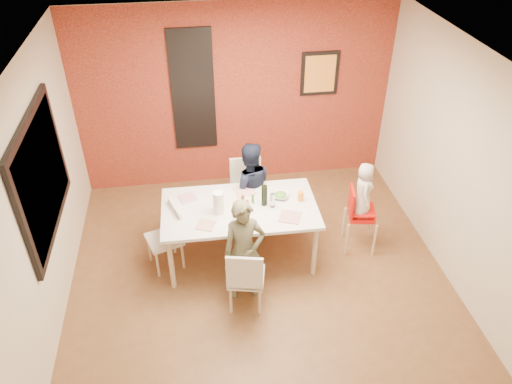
{
  "coord_description": "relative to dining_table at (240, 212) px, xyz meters",
  "views": [
    {
      "loc": [
        -0.69,
        -4.32,
        4.33
      ],
      "look_at": [
        0.0,
        0.3,
        1.05
      ],
      "focal_mm": 35.0,
      "sensor_mm": 36.0,
      "label": 1
    }
  ],
  "objects": [
    {
      "name": "plate_near_right",
      "position": [
        0.55,
        -0.28,
        0.07
      ],
      "size": [
        0.31,
        0.31,
        0.01
      ],
      "primitive_type": "cube",
      "rotation": [
        0.0,
        0.0,
        -0.39
      ],
      "color": "silver",
      "rests_on": "dining_table"
    },
    {
      "name": "wall_right",
      "position": [
        2.43,
        -0.41,
        0.65
      ],
      "size": [
        0.02,
        4.5,
        2.7
      ],
      "primitive_type": "cube",
      "color": "beige",
      "rests_on": "ground"
    },
    {
      "name": "wine_glass_a",
      "position": [
        -0.02,
        -0.22,
        0.16
      ],
      "size": [
        0.06,
        0.06,
        0.18
      ],
      "primitive_type": "cylinder",
      "color": "white",
      "rests_on": "dining_table"
    },
    {
      "name": "art_print_frame",
      "position": [
        1.38,
        1.8,
        0.95
      ],
      "size": [
        0.54,
        0.03,
        0.64
      ],
      "primitive_type": "cube",
      "color": "black",
      "rests_on": "wall_back"
    },
    {
      "name": "toddler",
      "position": [
        1.51,
        -0.03,
        0.18
      ],
      "size": [
        0.29,
        0.39,
        0.72
      ],
      "primitive_type": "imported",
      "rotation": [
        0.0,
        0.0,
        1.39
      ],
      "color": "beige",
      "rests_on": "high_chair"
    },
    {
      "name": "plate_near_left",
      "position": [
        -0.42,
        -0.28,
        0.07
      ],
      "size": [
        0.25,
        0.25,
        0.01
      ],
      "primitive_type": "cube",
      "rotation": [
        0.0,
        0.0,
        -0.37
      ],
      "color": "white",
      "rests_on": "dining_table"
    },
    {
      "name": "chair_far",
      "position": [
        0.19,
        0.78,
        -0.2
      ],
      "size": [
        0.42,
        0.42,
        0.91
      ],
      "rotation": [
        0.0,
        0.0,
        -0.01
      ],
      "color": "silver",
      "rests_on": "ground"
    },
    {
      "name": "picture_window_frame",
      "position": [
        -2.04,
        -0.21,
        0.85
      ],
      "size": [
        0.05,
        1.7,
        1.3
      ],
      "primitive_type": "cube",
      "color": "black",
      "rests_on": "wall_left"
    },
    {
      "name": "high_chair",
      "position": [
        1.49,
        -0.03,
        -0.17
      ],
      "size": [
        0.43,
        0.43,
        0.89
      ],
      "rotation": [
        0.0,
        0.0,
        1.39
      ],
      "color": "red",
      "rests_on": "ground"
    },
    {
      "name": "wall_back",
      "position": [
        0.18,
        1.84,
        0.65
      ],
      "size": [
        4.5,
        0.02,
        2.7
      ],
      "primitive_type": "cube",
      "color": "beige",
      "rests_on": "ground"
    },
    {
      "name": "wall_front",
      "position": [
        0.18,
        -2.66,
        0.65
      ],
      "size": [
        4.5,
        0.02,
        2.7
      ],
      "primitive_type": "cube",
      "color": "beige",
      "rests_on": "ground"
    },
    {
      "name": "picture_window_pane",
      "position": [
        -2.02,
        -0.21,
        0.85
      ],
      "size": [
        0.02,
        1.55,
        1.15
      ],
      "primitive_type": "cube",
      "color": "black",
      "rests_on": "wall_left"
    },
    {
      "name": "child_near",
      "position": [
        -0.03,
        -0.64,
        -0.06
      ],
      "size": [
        0.49,
        0.34,
        1.29
      ],
      "primitive_type": "imported",
      "rotation": [
        0.0,
        0.0,
        0.06
      ],
      "color": "brown",
      "rests_on": "ground"
    },
    {
      "name": "plate_far_left",
      "position": [
        -0.61,
        0.28,
        0.07
      ],
      "size": [
        0.24,
        0.24,
        0.01
      ],
      "primitive_type": "cube",
      "rotation": [
        0.0,
        0.0,
        0.28
      ],
      "color": "white",
      "rests_on": "dining_table"
    },
    {
      "name": "wine_bottle",
      "position": [
        0.3,
        0.01,
        0.2
      ],
      "size": [
        0.07,
        0.07,
        0.27
      ],
      "primitive_type": "cylinder",
      "color": "black",
      "rests_on": "dining_table"
    },
    {
      "name": "plate_far_mid",
      "position": [
        0.1,
        0.32,
        0.07
      ],
      "size": [
        0.28,
        0.28,
        0.01
      ],
      "primitive_type": "cube",
      "rotation": [
        0.0,
        0.0,
        0.21
      ],
      "color": "white",
      "rests_on": "dining_table"
    },
    {
      "name": "chair_left",
      "position": [
        -0.86,
        0.01,
        -0.23
      ],
      "size": [
        0.5,
        0.5,
        0.84
      ],
      "rotation": [
        0.0,
        0.0,
        5.05
      ],
      "color": "white",
      "rests_on": "ground"
    },
    {
      "name": "brick_accent_wall",
      "position": [
        0.18,
        1.82,
        0.65
      ],
      "size": [
        4.5,
        0.02,
        2.7
      ],
      "primitive_type": "cube",
      "color": "maroon",
      "rests_on": "ground"
    },
    {
      "name": "glassblock_strip",
      "position": [
        -0.42,
        1.8,
        0.8
      ],
      "size": [
        0.55,
        0.03,
        1.7
      ],
      "primitive_type": "cube",
      "color": "silver",
      "rests_on": "wall_back"
    },
    {
      "name": "ceiling",
      "position": [
        0.18,
        -0.41,
        2.0
      ],
      "size": [
        4.5,
        4.5,
        0.02
      ],
      "primitive_type": "cube",
      "color": "white",
      "rests_on": "wall_back"
    },
    {
      "name": "salad_bowl_b",
      "position": [
        0.52,
        0.13,
        0.09
      ],
      "size": [
        0.27,
        0.27,
        0.05
      ],
      "primitive_type": "imported",
      "rotation": [
        0.0,
        0.0,
        -0.43
      ],
      "color": "white",
      "rests_on": "dining_table"
    },
    {
      "name": "wall_left",
      "position": [
        -2.07,
        -0.41,
        0.65
      ],
      "size": [
        0.02,
        4.5,
        2.7
      ],
      "primitive_type": "cube",
      "color": "beige",
      "rests_on": "ground"
    },
    {
      "name": "art_print_canvas",
      "position": [
        1.38,
        1.78,
        0.95
      ],
      "size": [
        0.44,
        0.01,
        0.54
      ],
      "primitive_type": "cube",
      "color": "gold",
      "rests_on": "wall_back"
    },
    {
      "name": "child_far",
      "position": [
        0.19,
        0.54,
        -0.05
      ],
      "size": [
        0.65,
        0.52,
        1.31
      ],
      "primitive_type": "imported",
      "rotation": [
        0.0,
        0.0,
        3.18
      ],
      "color": "black",
      "rests_on": "ground"
    },
    {
      "name": "ground",
      "position": [
        0.18,
        -0.41,
        -0.7
      ],
      "size": [
        4.5,
        4.5,
        0.0
      ],
      "primitive_type": "plane",
      "color": "brown",
      "rests_on": "ground"
    },
    {
      "name": "wine_glass_b",
      "position": [
        0.39,
        -0.04,
        0.16
      ],
      "size": [
        0.06,
        0.06,
        0.18
      ],
      "primitive_type": "cylinder",
      "color": "white",
      "rests_on": "dining_table"
    },
    {
      "name": "glassblock_surround",
      "position": [
        -0.42,
        1.8,
        0.8
      ],
      "size": [
        0.6,
        0.03,
        1.76
      ],
      "primitive_type": "cube",
      "color": "black",
      "rests_on": "wall_back"
    },
    {
      "name": "condiment_green",
      "position": [
        0.17,
        0.06,
        0.13
      ],
      "size": [
        0.03,
        0.03,
        0.12
      ],
      "primitive_type": "cylinder",
      "color": "#3A7426",
      "rests_on": "dining_table"
    },
    {
      "name": "sippy_cup",
      "position": [
        0.75,
        0.03,
        0.13
      ],
      "size": [
        0.07,
        0.07,
        0.12
      ],
      "primitive_type": "cylinder",
      "color": "orange",
      "rests_on": "dining_table"
    },
    {
      "name": "chair_near",
      "position": [
        -0.05,
        -0.87,
        -0.23
      ],
      "size": [
        0.47,
        0.47,
        0.85
      ],
      "rotation": [
        0.0,
        0.0,
        2.92
      ],
      "color": "beige",
      "rests_on": "ground"
    },
    {
      "name": "condiment_red",
      "position": [
        0.09,
        -0.06,
        0.13
      ],
      "size": [
        0.03,
        0.03,
        0.13
      ],
      "primitive_type": "cylinder",
      "color": "red",
      "rests_on": "dining_table"
    },
    {
      "name": "paper_towel_roll",
      "position": [
        -0.25,
        -0.07,
        0.21
      ],
      "size": [
        0.13,
        0.13,
        0.28
      ],
      "primitive_type": "cylinder",
      "color": "white",
      "rests_on": "dining_table"
    },
    {
      "name": "condiment_brown",
      "position": [
        0.04,
        0.02,
        0.14
      ],
      "size": [
        0.04,
        0.04,
        0.15
      ],
      "primitive_type": "cylinder",
      "color": "brown",
      "rests_on": "dining_table"
    },
    {
      "name": "salad_bowl_a",
      "position": [
        0.04,
        -0.05,
        0.09
      ],
      "size": [
        0.24,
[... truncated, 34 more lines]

